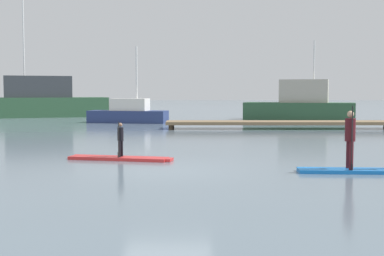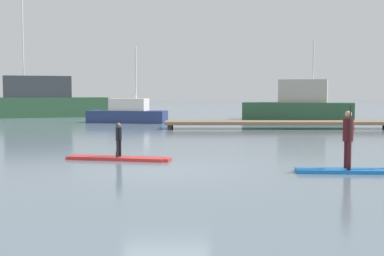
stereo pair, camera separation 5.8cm
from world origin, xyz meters
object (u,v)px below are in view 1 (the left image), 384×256
Objects in this scene: fishing_boat_white_large at (35,101)px; fishing_boat_green_midground at (300,105)px; paddleboard_far at (360,171)px; paddleboard_near at (120,158)px; motor_boat_small_navy at (128,113)px; paddler_child_solo at (120,138)px; paddler_adult at (349,136)px.

fishing_boat_green_midground is at bearing -11.87° from fishing_boat_white_large.
fishing_boat_white_large is at bearing 168.13° from fishing_boat_green_midground.
fishing_boat_green_midground is at bearing 81.72° from paddleboard_far.
paddleboard_far is (6.92, -2.67, -0.00)m from paddleboard_near.
motor_boat_small_navy is at bearing -42.66° from fishing_boat_white_large.
fishing_boat_green_midground is at bearing 16.18° from motor_boat_small_navy.
fishing_boat_green_midground is at bearing 65.66° from paddleboard_near.
fishing_boat_green_midground is (10.77, 23.82, 0.43)m from paddler_child_solo.
fishing_boat_green_midground is 1.52× the size of motor_boat_small_navy.
fishing_boat_white_large reaches higher than paddler_child_solo.
paddler_adult reaches higher than paddleboard_far.
fishing_boat_green_midground is (3.85, 26.48, 1.10)m from paddleboard_far.
paddleboard_far is at bearing -2.18° from paddler_adult.
motor_boat_small_navy is at bearing -163.82° from fishing_boat_green_midground.
motor_boat_small_navy reaches higher than paddler_adult.
paddleboard_far is (6.91, -2.65, -0.67)m from paddler_child_solo.
motor_boat_small_navy reaches higher than paddleboard_far.
paddler_adult is (6.60, -2.64, 0.29)m from paddler_child_solo.
fishing_boat_white_large is (-11.30, 28.46, 0.64)m from paddler_child_solo.
paddleboard_near is at bearing -114.34° from fishing_boat_green_midground.
paddler_child_solo is 0.33× the size of paddleboard_far.
paddler_child_solo is at bearing -73.77° from paddleboard_near.
paddleboard_far is at bearing -68.16° from motor_boat_small_navy.
paddleboard_near is at bearing -83.78° from motor_boat_small_navy.
paddler_adult is 26.79m from fishing_boat_green_midground.
motor_boat_small_navy is at bearing 96.23° from paddler_child_solo.
paddler_adult is 0.13× the size of fishing_boat_white_large.
paddleboard_near is at bearing -68.34° from fishing_boat_white_large.
paddleboard_far is at bearing -59.66° from fishing_boat_white_large.
paddleboard_near is 30.64m from fishing_boat_white_large.
motor_boat_small_navy is (-8.78, 22.70, -0.32)m from paddler_adult.
paddler_child_solo is 20.18m from motor_boat_small_navy.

